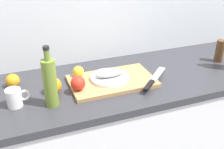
# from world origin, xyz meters

# --- Properties ---
(back_wall) EXTENTS (3.20, 0.05, 2.50)m
(back_wall) POSITION_xyz_m (0.00, 0.33, 1.25)
(back_wall) COLOR silver
(back_wall) RESTS_ON ground_plane
(kitchen_counter) EXTENTS (2.00, 0.60, 0.90)m
(kitchen_counter) POSITION_xyz_m (0.00, 0.00, 0.45)
(kitchen_counter) COLOR white
(kitchen_counter) RESTS_ON ground_plane
(cutting_board) EXTENTS (0.46, 0.27, 0.02)m
(cutting_board) POSITION_xyz_m (-0.12, -0.02, 0.91)
(cutting_board) COLOR tan
(cutting_board) RESTS_ON kitchen_counter
(white_plate) EXTENTS (0.21, 0.21, 0.01)m
(white_plate) POSITION_xyz_m (-0.13, -0.01, 0.93)
(white_plate) COLOR white
(white_plate) RESTS_ON cutting_board
(fish_fillet) EXTENTS (0.16, 0.07, 0.04)m
(fish_fillet) POSITION_xyz_m (-0.13, -0.01, 0.95)
(fish_fillet) COLOR #999E99
(fish_fillet) RESTS_ON white_plate
(chef_knife) EXTENTS (0.23, 0.22, 0.02)m
(chef_knife) POSITION_xyz_m (0.07, -0.12, 0.93)
(chef_knife) COLOR silver
(chef_knife) RESTS_ON cutting_board
(lemon_0) EXTENTS (0.06, 0.06, 0.06)m
(lemon_0) POSITION_xyz_m (-0.28, 0.09, 0.95)
(lemon_0) COLOR yellow
(lemon_0) RESTS_ON cutting_board
(tomato_0) EXTENTS (0.08, 0.08, 0.08)m
(tomato_0) POSITION_xyz_m (-0.32, -0.06, 0.96)
(tomato_0) COLOR red
(tomato_0) RESTS_ON cutting_board
(olive_oil_bottle) EXTENTS (0.06, 0.06, 0.30)m
(olive_oil_bottle) POSITION_xyz_m (-0.46, -0.12, 1.02)
(olive_oil_bottle) COLOR olive
(olive_oil_bottle) RESTS_ON kitchen_counter
(coffee_mug_0) EXTENTS (0.11, 0.07, 0.09)m
(coffee_mug_0) POSITION_xyz_m (-0.63, -0.07, 0.95)
(coffee_mug_0) COLOR white
(coffee_mug_0) RESTS_ON kitchen_counter
(orange_0) EXTENTS (0.07, 0.07, 0.07)m
(orange_0) POSITION_xyz_m (-0.63, 0.13, 0.94)
(orange_0) COLOR orange
(orange_0) RESTS_ON kitchen_counter
(orange_1) EXTENTS (0.08, 0.08, 0.08)m
(orange_1) POSITION_xyz_m (-0.44, -0.01, 0.94)
(orange_1) COLOR orange
(orange_1) RESTS_ON kitchen_counter
(pepper_mill) EXTENTS (0.05, 0.05, 0.14)m
(pepper_mill) POSITION_xyz_m (0.61, 0.01, 0.97)
(pepper_mill) COLOR brown
(pepper_mill) RESTS_ON kitchen_counter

